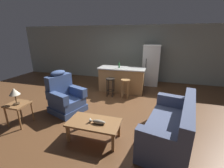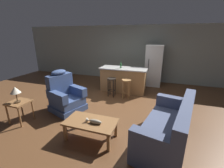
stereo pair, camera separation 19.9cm
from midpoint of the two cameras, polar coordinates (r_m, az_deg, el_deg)
name	(u,v)px [view 2 (the right image)]	position (r m, az deg, el deg)	size (l,w,h in m)	color
ground_plane	(112,105)	(4.88, 1.24, -8.01)	(12.00, 12.00, 0.00)	brown
back_wall	(133,54)	(7.47, 8.81, 11.41)	(12.00, 0.05, 2.60)	#939E93
coffee_table	(91,123)	(3.31, -6.31, -14.74)	(1.10, 0.60, 0.42)	olive
fish_figurine	(94,121)	(3.18, -5.10, -14.02)	(0.34, 0.10, 0.10)	#4C3823
couch	(169,128)	(3.43, 22.50, -15.32)	(1.21, 2.03, 0.94)	#4C5675
recliner_near_lamp	(65,96)	(4.63, -16.15, -4.57)	(1.08, 1.08, 1.20)	#384C7A
end_table	(19,105)	(4.44, -30.76, -6.99)	(0.48, 0.48, 0.56)	olive
table_lamp	(15,91)	(4.27, -31.82, -2.21)	(0.24, 0.24, 0.41)	#4C3823
kitchen_island	(123,80)	(5.93, 5.27, 1.67)	(1.80, 0.70, 0.95)	#9E7042
bar_stool_left	(112,84)	(5.42, 0.90, 0.08)	(0.32, 0.32, 0.68)	black
bar_stool_right	(126,85)	(5.28, 6.59, -0.53)	(0.32, 0.32, 0.68)	#A87A47
refrigerator	(154,66)	(6.85, 16.39, 6.73)	(0.70, 0.69, 1.76)	white
bottle_tall_green	(121,65)	(5.77, 4.37, 7.12)	(0.06, 0.06, 0.27)	#2D6B38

